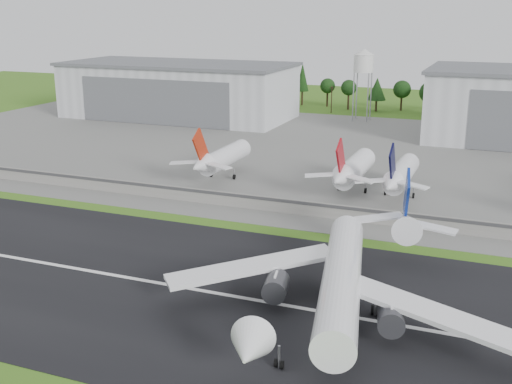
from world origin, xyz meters
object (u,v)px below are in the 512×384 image
at_px(parked_jet_red_a, 220,158).
at_px(parked_jet_navy, 399,175).
at_px(main_airliner, 340,287).
at_px(parked_jet_red_b, 351,170).

height_order(parked_jet_red_a, parked_jet_navy, parked_jet_red_a).
distance_m(main_airliner, parked_jet_navy, 67.00).
bearing_deg(parked_jet_red_a, main_airliner, -52.73).
xyz_separation_m(main_airliner, parked_jet_navy, (-2.41, 66.95, 1.06)).
relative_size(parked_jet_red_a, parked_jet_navy, 1.00).
relative_size(main_airliner, parked_jet_navy, 1.88).
height_order(parked_jet_red_a, parked_jet_red_b, parked_jet_red_b).
height_order(main_airliner, parked_jet_red_b, main_airliner).
relative_size(main_airliner, parked_jet_red_b, 1.88).
xyz_separation_m(main_airliner, parked_jet_red_b, (-14.45, 66.99, 1.29)).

